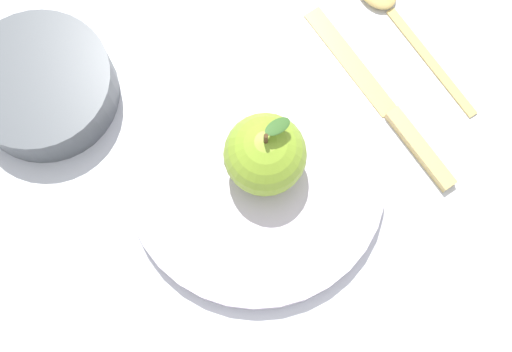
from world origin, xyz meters
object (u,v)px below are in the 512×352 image
Objects in this scene: dinner_plate at (256,178)px; apple at (267,152)px; side_bowl at (41,85)px; linen_napkin at (87,341)px; knife at (391,112)px; spoon at (389,6)px.

dinner_plate is 2.72× the size of apple.
side_bowl reaches higher than linen_napkin.
dinner_plate is at bearing -174.50° from apple.
knife reaches higher than linen_napkin.
linen_napkin is at bearing 173.47° from knife.
apple is at bearing -63.59° from side_bowl.
side_bowl is 0.23m from linen_napkin.
apple is 0.22m from linen_napkin.
side_bowl is at bearing 112.74° from dinner_plate.
apple is (0.01, 0.00, 0.04)m from dinner_plate.
knife is (0.12, -0.04, -0.05)m from apple.
apple reaches higher than spoon.
side_bowl is (-0.08, 0.20, 0.01)m from dinner_plate.
apple reaches higher than side_bowl.
knife is (0.14, -0.04, -0.01)m from dinner_plate.
knife is at bearing -47.22° from side_bowl.
apple reaches higher than dinner_plate.
linen_napkin is (-0.20, -0.00, -0.01)m from dinner_plate.
spoon is at bearing 9.96° from apple.
apple is at bearing 5.50° from dinner_plate.
apple reaches higher than linen_napkin.
spoon is (0.20, 0.04, -0.05)m from apple.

